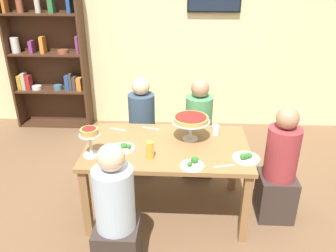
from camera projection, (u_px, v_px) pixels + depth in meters
name	position (u px, v px, depth m)	size (l,w,h in m)	color
ground_plane	(167.00, 209.00, 3.48)	(12.00, 12.00, 0.00)	brown
rear_partition	(176.00, 32.00, 4.88)	(8.00, 0.12, 2.80)	beige
dining_table	(167.00, 154.00, 3.21)	(1.51, 0.92, 0.74)	olive
bookshelf	(47.00, 54.00, 4.93)	(1.10, 0.30, 2.21)	#422819
diner_far_right	(198.00, 134.00, 3.93)	(0.34, 0.34, 1.15)	#382D28
diner_near_left	(116.00, 221.00, 2.59)	(0.34, 0.34, 1.15)	#382D28
diner_far_left	(142.00, 131.00, 4.00)	(0.34, 0.34, 1.15)	#382D28
diner_head_east	(279.00, 173.00, 3.20)	(0.34, 0.34, 1.15)	#382D28
deep_dish_pizza_stand	(191.00, 120.00, 3.19)	(0.36, 0.36, 0.24)	silver
personal_pizza_stand	(90.00, 136.00, 2.92)	(0.18, 0.18, 0.26)	silver
salad_plate_near_diner	(124.00, 147.00, 3.09)	(0.22, 0.22, 0.06)	white
salad_plate_far_diner	(246.00, 157.00, 2.93)	(0.23, 0.23, 0.07)	white
salad_plate_spare	(193.00, 164.00, 2.83)	(0.20, 0.20, 0.07)	white
beer_glass_amber_tall	(150.00, 150.00, 2.92)	(0.06, 0.06, 0.15)	gold
water_glass_clear_near	(216.00, 130.00, 3.35)	(0.08, 0.08, 0.09)	white
cutlery_fork_near	(118.00, 129.00, 3.47)	(0.18, 0.02, 0.01)	silver
cutlery_knife_near	(151.00, 128.00, 3.50)	(0.18, 0.02, 0.01)	silver
cutlery_fork_far	(120.00, 164.00, 2.85)	(0.18, 0.02, 0.01)	silver
cutlery_spare_fork	(224.00, 166.00, 2.83)	(0.18, 0.02, 0.01)	silver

